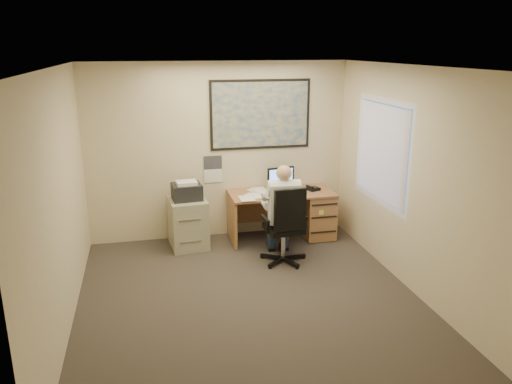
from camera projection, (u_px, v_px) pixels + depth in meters
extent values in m
cube|color=#37302A|center=(250.00, 301.00, 5.92)|extent=(4.00, 4.50, 0.00)
cube|color=white|center=(249.00, 67.00, 5.16)|extent=(4.00, 4.50, 0.00)
cube|color=beige|center=(219.00, 152.00, 7.64)|extent=(4.00, 0.00, 2.70)
cube|color=beige|center=(319.00, 282.00, 3.43)|extent=(4.00, 0.00, 2.70)
cube|color=beige|center=(59.00, 204.00, 5.11)|extent=(0.00, 4.50, 2.70)
cube|color=beige|center=(413.00, 181.00, 5.96)|extent=(0.00, 4.50, 2.70)
cube|color=#A06B44|center=(281.00, 193.00, 7.66)|extent=(1.60, 0.75, 0.03)
cube|color=#B37B49|center=(316.00, 213.00, 7.88)|extent=(0.45, 0.70, 0.70)
cube|color=#B37B49|center=(232.00, 220.00, 7.60)|extent=(0.04, 0.70, 0.70)
cube|color=#B37B49|center=(275.00, 204.00, 8.06)|extent=(1.55, 0.03, 0.55)
cylinder|color=black|center=(280.00, 189.00, 7.79)|extent=(0.18, 0.18, 0.02)
cube|color=black|center=(281.00, 178.00, 7.72)|extent=(0.44, 0.12, 0.33)
cube|color=#558FE7|center=(281.00, 178.00, 7.70)|extent=(0.39, 0.08, 0.28)
cube|color=#A06B44|center=(283.00, 207.00, 7.23)|extent=(0.55, 0.30, 0.02)
cube|color=beige|center=(283.00, 206.00, 7.23)|extent=(0.43, 0.14, 0.02)
cube|color=black|center=(313.00, 189.00, 7.75)|extent=(0.22, 0.21, 0.04)
cylinder|color=silver|center=(271.00, 188.00, 7.56)|extent=(0.08, 0.08, 0.18)
cylinder|color=white|center=(269.00, 187.00, 7.76)|extent=(0.08, 0.08, 0.10)
cube|color=white|center=(253.00, 193.00, 7.55)|extent=(0.60, 0.56, 0.02)
cube|color=#1E4C93|center=(261.00, 115.00, 7.61)|extent=(1.56, 0.03, 1.06)
cube|color=white|center=(213.00, 169.00, 7.68)|extent=(0.28, 0.01, 0.42)
cube|color=#A5A185|center=(188.00, 223.00, 7.45)|extent=(0.58, 0.68, 0.74)
cube|color=black|center=(187.00, 192.00, 7.31)|extent=(0.45, 0.40, 0.23)
cube|color=white|center=(187.00, 183.00, 7.25)|extent=(0.31, 0.26, 0.05)
cylinder|color=silver|center=(283.00, 244.00, 6.95)|extent=(0.06, 0.06, 0.42)
cube|color=black|center=(284.00, 228.00, 6.88)|extent=(0.51, 0.51, 0.07)
cube|color=black|center=(288.00, 210.00, 6.56)|extent=(0.44, 0.09, 0.57)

